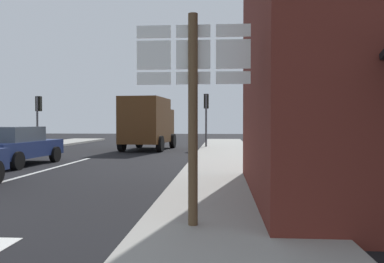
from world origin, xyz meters
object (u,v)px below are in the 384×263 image
at_px(sedan_far, 15,145).
at_px(delivery_truck, 148,122).
at_px(traffic_light_far_left, 38,110).
at_px(route_sign_post, 193,97).
at_px(traffic_light_far_right, 206,108).

height_order(sedan_far, delivery_truck, delivery_truck).
bearing_deg(traffic_light_far_left, delivery_truck, 0.33).
distance_m(route_sign_post, traffic_light_far_left, 20.06).
xyz_separation_m(delivery_truck, traffic_light_far_right, (3.39, 1.46, 0.87)).
relative_size(delivery_truck, traffic_light_far_left, 1.61).
bearing_deg(delivery_truck, traffic_light_far_left, -179.67).
height_order(route_sign_post, traffic_light_far_left, traffic_light_far_left).
bearing_deg(route_sign_post, delivery_truck, 102.96).
height_order(sedan_far, traffic_light_far_right, traffic_light_far_right).
bearing_deg(route_sign_post, traffic_light_far_left, 121.90).
height_order(sedan_far, traffic_light_far_left, traffic_light_far_left).
bearing_deg(delivery_truck, route_sign_post, -77.04).
distance_m(sedan_far, delivery_truck, 9.31).
xyz_separation_m(route_sign_post, traffic_light_far_right, (-0.54, 18.52, 0.51)).
bearing_deg(sedan_far, traffic_light_far_left, 110.72).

